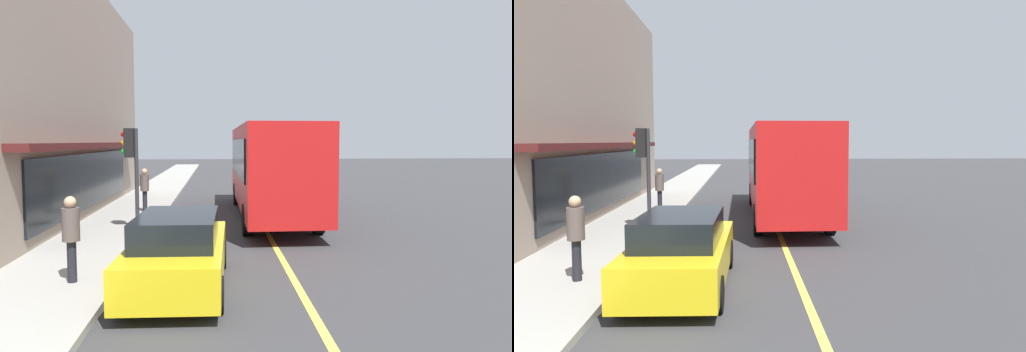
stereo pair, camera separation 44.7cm
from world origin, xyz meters
TOP-DOWN VIEW (x-y plane):
  - ground at (0.00, 0.00)m, footprint 120.00×120.00m
  - sidewalk at (0.00, 5.01)m, footprint 80.00×2.77m
  - lane_centre_stripe at (0.00, 0.00)m, footprint 36.00×0.16m
  - bus at (1.87, -0.45)m, footprint 11.13×2.60m
  - traffic_light at (-1.41, 4.25)m, footprint 0.30×0.52m
  - car_yellow at (-6.75, 2.40)m, footprint 4.36×1.99m
  - pedestrian_by_curb at (2.56, 4.46)m, footprint 0.34×0.34m
  - pedestrian_at_corner at (-6.66, 4.51)m, footprint 0.34×0.34m

SIDE VIEW (x-z plane):
  - ground at x=0.00m, z-range 0.00..0.00m
  - lane_centre_stripe at x=0.00m, z-range 0.00..0.01m
  - sidewalk at x=0.00m, z-range 0.00..0.15m
  - car_yellow at x=-6.75m, z-range -0.02..1.50m
  - pedestrian_by_curb at x=2.56m, z-range 0.32..2.04m
  - pedestrian_at_corner at x=-6.66m, z-range 0.32..2.05m
  - bus at x=1.87m, z-range 0.24..3.74m
  - traffic_light at x=-1.41m, z-range 0.93..4.13m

